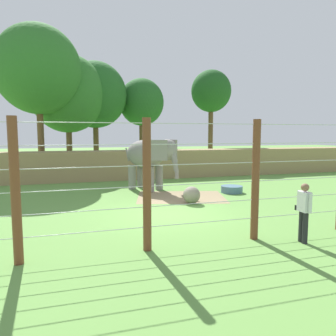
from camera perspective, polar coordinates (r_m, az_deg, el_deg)
name	(u,v)px	position (r m, az deg, el deg)	size (l,w,h in m)	color
ground_plane	(167,214)	(12.28, -0.14, -8.18)	(120.00, 120.00, 0.00)	#609342
dirt_patch	(181,197)	(15.52, 2.30, -5.13)	(4.12, 3.10, 0.01)	#937F5B
embankment_wall	(124,165)	(21.77, -7.72, 0.58)	(36.00, 1.80, 1.90)	#997F56
elephant	(149,156)	(17.22, -3.33, 2.07)	(2.80, 3.28, 2.74)	gray
enrichment_ball	(192,195)	(14.04, 4.20, -4.80)	(0.75, 0.75, 0.75)	gray
cable_fence	(204,182)	(8.74, 6.40, -2.52)	(10.31, 0.22, 3.43)	brown
zookeeper	(304,210)	(9.74, 22.95, -6.86)	(0.23, 0.58, 1.67)	#232328
water_tub	(232,189)	(16.92, 11.23, -3.69)	(1.10, 1.10, 0.35)	slate
tree_far_left	(68,94)	(26.35, -17.35, 12.43)	(5.65, 5.65, 9.02)	brown
tree_left_of_centre	(95,95)	(27.63, -12.82, 12.49)	(5.14, 5.14, 8.89)	brown
tree_behind_wall	(38,70)	(24.40, -22.04, 15.83)	(5.73, 5.73, 10.36)	brown
tree_right_of_centre	(141,103)	(28.94, -4.72, 11.46)	(3.91, 3.91, 7.83)	brown
tree_far_right	(211,92)	(30.67, 7.64, 13.20)	(3.66, 3.66, 8.84)	brown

